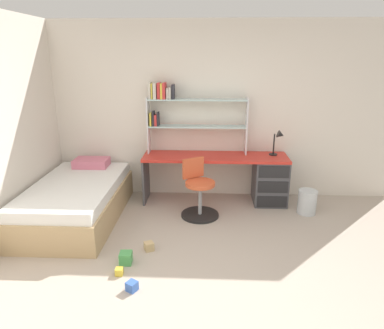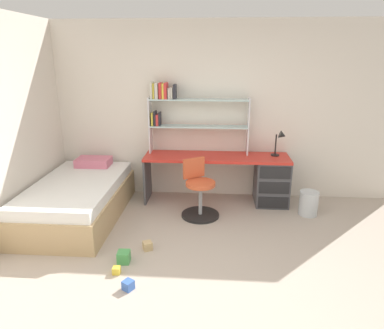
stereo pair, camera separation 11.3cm
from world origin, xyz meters
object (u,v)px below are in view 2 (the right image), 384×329
(bookshelf_hutch, at_px, (183,109))
(toy_block_green_0, at_px, (124,257))
(desk_lamp, at_px, (281,139))
(bed_platform, at_px, (78,199))
(toy_block_yellow_2, at_px, (116,270))
(toy_block_natural_1, at_px, (148,246))
(toy_block_blue_3, at_px, (128,285))
(swivel_chair, at_px, (199,194))
(waste_bin, at_px, (309,203))
(desk, at_px, (255,176))

(bookshelf_hutch, relative_size, toy_block_green_0, 11.42)
(desk_lamp, distance_m, toy_block_green_0, 2.73)
(bed_platform, xyz_separation_m, toy_block_yellow_2, (0.87, -1.24, -0.22))
(bed_platform, bearing_deg, bookshelf_hutch, 31.31)
(toy_block_green_0, bearing_deg, toy_block_natural_1, 53.00)
(desk_lamp, xyz_separation_m, toy_block_natural_1, (-1.68, -1.48, -0.92))
(toy_block_blue_3, bearing_deg, swivel_chair, 70.37)
(bookshelf_hutch, distance_m, swivel_chair, 1.27)
(waste_bin, relative_size, toy_block_yellow_2, 4.55)
(bed_platform, height_order, toy_block_natural_1, bed_platform)
(waste_bin, bearing_deg, toy_block_natural_1, -152.50)
(toy_block_green_0, xyz_separation_m, toy_block_natural_1, (0.20, 0.27, -0.02))
(bookshelf_hutch, height_order, bed_platform, bookshelf_hutch)
(bookshelf_hutch, distance_m, toy_block_blue_3, 2.67)
(waste_bin, bearing_deg, toy_block_green_0, -149.31)
(bookshelf_hutch, height_order, swivel_chair, bookshelf_hutch)
(desk_lamp, bearing_deg, desk, -172.52)
(bookshelf_hutch, xyz_separation_m, toy_block_natural_1, (-0.26, -1.59, -1.32))
(swivel_chair, bearing_deg, bed_platform, -174.00)
(desk_lamp, height_order, toy_block_yellow_2, desk_lamp)
(desk, xyz_separation_m, desk_lamp, (0.35, 0.05, 0.56))
(bookshelf_hutch, distance_m, toy_block_green_0, 2.32)
(bookshelf_hutch, bearing_deg, waste_bin, -16.28)
(toy_block_green_0, relative_size, toy_block_natural_1, 1.32)
(waste_bin, height_order, toy_block_green_0, waste_bin)
(toy_block_green_0, relative_size, toy_block_yellow_2, 1.73)
(swivel_chair, bearing_deg, desk, 32.20)
(waste_bin, xyz_separation_m, toy_block_yellow_2, (-2.28, -1.54, -0.13))
(toy_block_natural_1, relative_size, toy_block_blue_3, 1.05)
(desk, distance_m, bed_platform, 2.52)
(toy_block_natural_1, xyz_separation_m, toy_block_blue_3, (-0.05, -0.71, -0.00))
(bookshelf_hutch, xyz_separation_m, toy_block_blue_3, (-0.31, -2.30, -1.32))
(desk, relative_size, toy_block_yellow_2, 28.46)
(desk_lamp, height_order, toy_block_natural_1, desk_lamp)
(toy_block_natural_1, distance_m, toy_block_yellow_2, 0.53)
(waste_bin, bearing_deg, bookshelf_hutch, 163.72)
(desk, height_order, toy_block_yellow_2, desk)
(swivel_chair, relative_size, toy_block_natural_1, 8.11)
(toy_block_natural_1, bearing_deg, toy_block_green_0, -127.00)
(waste_bin, bearing_deg, desk_lamp, 131.81)
(toy_block_green_0, distance_m, toy_block_yellow_2, 0.21)
(bed_platform, distance_m, toy_block_blue_3, 1.82)
(toy_block_green_0, relative_size, toy_block_blue_3, 1.39)
(toy_block_green_0, height_order, toy_block_blue_3, toy_block_green_0)
(swivel_chair, height_order, toy_block_natural_1, swivel_chair)
(desk_lamp, bearing_deg, bookshelf_hutch, 175.62)
(desk, height_order, toy_block_blue_3, desk)
(desk, height_order, bookshelf_hutch, bookshelf_hutch)
(toy_block_blue_3, bearing_deg, bed_platform, 125.39)
(toy_block_blue_3, bearing_deg, bookshelf_hutch, 82.35)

